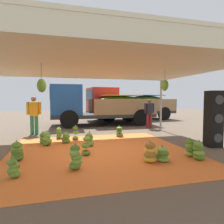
% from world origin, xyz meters
% --- Properties ---
extents(ground_plane, '(40.00, 40.00, 0.00)m').
position_xyz_m(ground_plane, '(0.00, 3.00, 0.00)').
color(ground_plane, brown).
extents(tarp_orange, '(5.32, 5.34, 0.01)m').
position_xyz_m(tarp_orange, '(0.00, 0.00, 0.01)').
color(tarp_orange, orange).
rests_on(tarp_orange, ground).
extents(tent_canopy, '(8.00, 7.00, 2.61)m').
position_xyz_m(tent_canopy, '(0.00, -0.09, 2.53)').
color(tent_canopy, '#9EA0A5').
rests_on(tent_canopy, ground).
extents(banana_bunch_0, '(0.34, 0.34, 0.58)m').
position_xyz_m(banana_bunch_0, '(-0.48, -0.27, 0.25)').
color(banana_bunch_0, '#518428').
rests_on(banana_bunch_0, tarp_orange).
extents(banana_bunch_1, '(0.45, 0.45, 0.42)m').
position_xyz_m(banana_bunch_1, '(1.31, -1.36, 0.18)').
color(banana_bunch_1, '#75A83D').
rests_on(banana_bunch_1, tarp_orange).
extents(banana_bunch_2, '(0.44, 0.44, 0.55)m').
position_xyz_m(banana_bunch_2, '(0.97, -1.34, 0.25)').
color(banana_bunch_2, gold).
rests_on(banana_bunch_2, tarp_orange).
extents(banana_bunch_3, '(0.35, 0.33, 0.43)m').
position_xyz_m(banana_bunch_3, '(-2.10, -1.52, 0.19)').
color(banana_bunch_3, '#60932D').
rests_on(banana_bunch_3, tarp_orange).
extents(banana_bunch_4, '(0.41, 0.38, 0.52)m').
position_xyz_m(banana_bunch_4, '(-1.63, 1.16, 0.24)').
color(banana_bunch_4, '#477523').
rests_on(banana_bunch_4, tarp_orange).
extents(banana_bunch_5, '(0.39, 0.37, 0.51)m').
position_xyz_m(banana_bunch_5, '(2.27, -1.17, 0.23)').
color(banana_bunch_5, '#75A83D').
rests_on(banana_bunch_5, tarp_orange).
extents(banana_bunch_6, '(0.41, 0.42, 0.52)m').
position_xyz_m(banana_bunch_6, '(2.27, -1.49, 0.24)').
color(banana_bunch_6, '#477523').
rests_on(banana_bunch_6, tarp_orange).
extents(banana_bunch_7, '(0.31, 0.32, 0.50)m').
position_xyz_m(banana_bunch_7, '(-1.23, 2.37, 0.22)').
color(banana_bunch_7, '#60932D').
rests_on(banana_bunch_7, tarp_orange).
extents(banana_bunch_8, '(0.39, 0.37, 0.59)m').
position_xyz_m(banana_bunch_8, '(-0.86, -1.36, 0.27)').
color(banana_bunch_8, '#518428').
rests_on(banana_bunch_8, tarp_orange).
extents(banana_bunch_9, '(0.30, 0.33, 0.44)m').
position_xyz_m(banana_bunch_9, '(-1.78, 1.52, 0.20)').
color(banana_bunch_9, '#60932D').
rests_on(banana_bunch_9, tarp_orange).
extents(banana_bunch_10, '(0.32, 0.32, 0.50)m').
position_xyz_m(banana_bunch_10, '(-0.23, 0.71, 0.23)').
color(banana_bunch_10, '#518428').
rests_on(banana_bunch_10, tarp_orange).
extents(banana_bunch_11, '(0.33, 0.35, 0.58)m').
position_xyz_m(banana_bunch_11, '(-0.61, 1.99, 0.25)').
color(banana_bunch_11, '#6B9E38').
rests_on(banana_bunch_11, tarp_orange).
extents(banana_bunch_12, '(0.44, 0.45, 0.52)m').
position_xyz_m(banana_bunch_12, '(-2.26, -0.34, 0.24)').
color(banana_bunch_12, '#477523').
rests_on(banana_bunch_12, tarp_orange).
extents(banana_bunch_13, '(0.40, 0.39, 0.43)m').
position_xyz_m(banana_bunch_13, '(-0.99, 1.42, 0.19)').
color(banana_bunch_13, '#518428').
rests_on(banana_bunch_13, tarp_orange).
extents(banana_bunch_14, '(0.46, 0.46, 0.46)m').
position_xyz_m(banana_bunch_14, '(1.26, 2.22, 0.20)').
color(banana_bunch_14, '#60932D').
rests_on(banana_bunch_14, tarp_orange).
extents(cargo_truck_main, '(6.18, 2.56, 2.40)m').
position_xyz_m(cargo_truck_main, '(1.16, 6.20, 1.21)').
color(cargo_truck_main, '#2D2D2D').
rests_on(cargo_truck_main, ground).
extents(cargo_truck_far, '(6.88, 2.97, 2.40)m').
position_xyz_m(cargo_truck_far, '(3.95, 8.46, 1.23)').
color(cargo_truck_far, '#2D2D2D').
rests_on(cargo_truck_far, ground).
extents(worker_0, '(0.59, 0.36, 1.60)m').
position_xyz_m(worker_0, '(3.53, 4.08, 0.93)').
color(worker_0, maroon).
rests_on(worker_0, ground).
extents(worker_1, '(0.63, 0.38, 1.71)m').
position_xyz_m(worker_1, '(-2.31, 3.64, 1.00)').
color(worker_1, '#337A4C').
rests_on(worker_1, ground).
extents(speaker_stack, '(0.52, 0.52, 1.86)m').
position_xyz_m(speaker_stack, '(3.75, -0.33, 0.93)').
color(speaker_stack, black).
rests_on(speaker_stack, ground).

